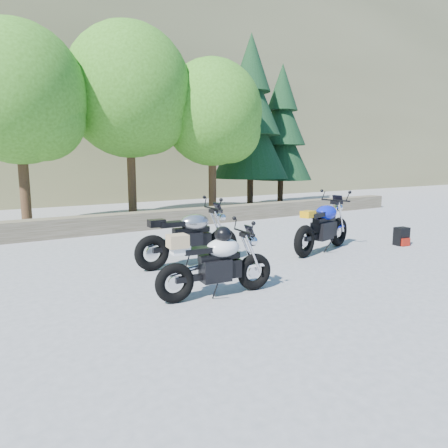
% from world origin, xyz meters
% --- Properties ---
extents(ground, '(90.00, 90.00, 0.00)m').
position_xyz_m(ground, '(0.00, 0.00, 0.00)').
color(ground, gray).
rests_on(ground, ground).
extents(stone_wall, '(22.00, 0.55, 0.50)m').
position_xyz_m(stone_wall, '(0.00, 5.50, 0.25)').
color(stone_wall, brown).
rests_on(stone_wall, ground).
extents(hillside, '(80.00, 30.00, 15.00)m').
position_xyz_m(hillside, '(3.00, 28.00, 7.50)').
color(hillside, '#6E6744').
rests_on(hillside, ground).
extents(tree_decid_left, '(3.67, 3.67, 5.62)m').
position_xyz_m(tree_decid_left, '(-2.39, 7.14, 3.63)').
color(tree_decid_left, '#382314').
rests_on(tree_decid_left, ground).
extents(tree_decid_mid, '(4.08, 4.08, 6.24)m').
position_xyz_m(tree_decid_mid, '(0.91, 7.54, 4.04)').
color(tree_decid_mid, '#382314').
rests_on(tree_decid_mid, ground).
extents(tree_decid_right, '(3.54, 3.54, 5.41)m').
position_xyz_m(tree_decid_right, '(3.71, 6.94, 3.50)').
color(tree_decid_right, '#382314').
rests_on(tree_decid_right, ground).
extents(conifer_near, '(3.17, 3.17, 7.06)m').
position_xyz_m(conifer_near, '(6.20, 8.20, 3.68)').
color(conifer_near, '#382314').
rests_on(conifer_near, ground).
extents(conifer_far, '(2.82, 2.82, 6.27)m').
position_xyz_m(conifer_far, '(8.40, 8.80, 3.27)').
color(conifer_far, '#382314').
rests_on(conifer_far, ground).
extents(silver_bike, '(2.12, 0.67, 1.06)m').
position_xyz_m(silver_bike, '(-0.47, 1.15, 0.52)').
color(silver_bike, black).
rests_on(silver_bike, ground).
extents(white_bike, '(1.84, 0.58, 1.02)m').
position_xyz_m(white_bike, '(-0.99, -0.61, 0.50)').
color(white_bike, black).
rests_on(white_bike, ground).
extents(blue_bike, '(2.15, 0.84, 1.10)m').
position_xyz_m(blue_bike, '(2.52, 0.63, 0.53)').
color(blue_bike, black).
rests_on(blue_bike, ground).
extents(backpack, '(0.34, 0.31, 0.42)m').
position_xyz_m(backpack, '(4.54, 0.06, 0.20)').
color(backpack, black).
rests_on(backpack, ground).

